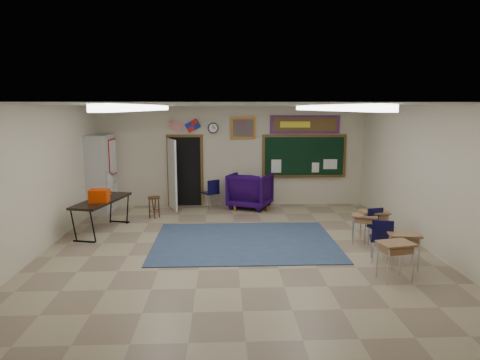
{
  "coord_description": "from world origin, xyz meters",
  "views": [
    {
      "loc": [
        -0.29,
        -8.33,
        2.95
      ],
      "look_at": [
        0.13,
        1.5,
        1.28
      ],
      "focal_mm": 32.0,
      "sensor_mm": 36.0,
      "label": 1
    }
  ],
  "objects_px": {
    "student_desk_front_left": "(364,227)",
    "wooden_stool": "(154,207)",
    "student_desk_front_right": "(374,225)",
    "folding_table": "(102,214)",
    "wingback_armchair": "(250,190)"
  },
  "relations": [
    {
      "from": "student_desk_front_right",
      "to": "folding_table",
      "type": "height_order",
      "value": "folding_table"
    },
    {
      "from": "wingback_armchair",
      "to": "wooden_stool",
      "type": "xyz_separation_m",
      "value": [
        -2.67,
        -1.09,
        -0.22
      ]
    },
    {
      "from": "wingback_armchair",
      "to": "student_desk_front_right",
      "type": "height_order",
      "value": "wingback_armchair"
    },
    {
      "from": "folding_table",
      "to": "student_desk_front_left",
      "type": "bearing_deg",
      "value": 2.67
    },
    {
      "from": "wingback_armchair",
      "to": "wooden_stool",
      "type": "relative_size",
      "value": 1.99
    },
    {
      "from": "student_desk_front_right",
      "to": "folding_table",
      "type": "bearing_deg",
      "value": 172.8
    },
    {
      "from": "student_desk_front_right",
      "to": "wooden_stool",
      "type": "xyz_separation_m",
      "value": [
        -5.2,
        2.32,
        -0.09
      ]
    },
    {
      "from": "student_desk_front_right",
      "to": "folding_table",
      "type": "distance_m",
      "value": 6.31
    },
    {
      "from": "student_desk_front_left",
      "to": "wooden_stool",
      "type": "relative_size",
      "value": 1.12
    },
    {
      "from": "folding_table",
      "to": "wooden_stool",
      "type": "distance_m",
      "value": 1.65
    },
    {
      "from": "student_desk_front_left",
      "to": "student_desk_front_right",
      "type": "bearing_deg",
      "value": 39.37
    },
    {
      "from": "student_desk_front_left",
      "to": "student_desk_front_right",
      "type": "relative_size",
      "value": 0.92
    },
    {
      "from": "folding_table",
      "to": "wingback_armchair",
      "type": "bearing_deg",
      "value": 46.21
    },
    {
      "from": "student_desk_front_left",
      "to": "wooden_stool",
      "type": "bearing_deg",
      "value": 169.75
    },
    {
      "from": "folding_table",
      "to": "wooden_stool",
      "type": "bearing_deg",
      "value": 64.91
    }
  ]
}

